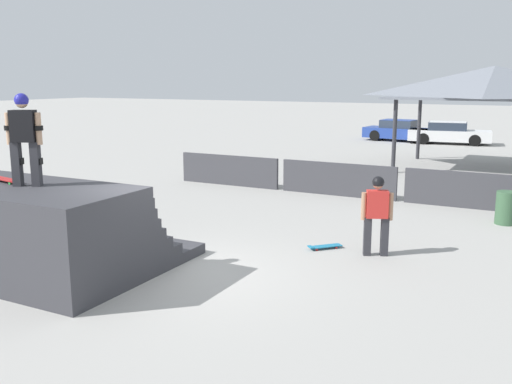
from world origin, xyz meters
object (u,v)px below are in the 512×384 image
Objects in this scene: parked_car_blue at (399,131)px; skateboard_on_deck at (7,180)px; trash_bin at (506,208)px; bystander_walking at (377,209)px; skater_on_deck at (24,133)px; parked_car_white at (449,133)px; skateboard_on_ground at (324,246)px.

skateboard_on_deck is at bearing -85.73° from parked_car_blue.
bystander_walking is at bearing -118.16° from trash_bin.
skateboard_on_deck is 7.35m from bystander_walking.
skateboard_on_deck is at bearing 149.49° from skater_on_deck.
bystander_walking is at bearing -91.97° from parked_car_white.
bystander_walking is 2.44× the size of skateboard_on_ground.
parked_car_white is at bearing 103.34° from trash_bin.
skater_on_deck reaches higher than trash_bin.
bystander_walking reaches higher than parked_car_white.
parked_car_blue is at bearing 64.75° from skater_on_deck.
skateboard_on_deck is 0.20× the size of parked_car_blue.
parked_car_white is at bearing -134.09° from skateboard_on_ground.
skater_on_deck is at bearing 14.44° from bystander_walking.
skateboard_on_ground is 22.93m from parked_car_white.
trash_bin reaches higher than skateboard_on_ground.
skateboard_on_deck is (-0.63, 0.06, -0.91)m from skater_on_deck.
parked_car_blue is (-5.12, 23.10, -0.40)m from bystander_walking.
parked_car_white is at bearing 0.49° from parked_car_blue.
trash_bin is at bearing -175.16° from skateboard_on_ground.
parked_car_blue is (-3.99, 23.18, 0.54)m from skateboard_on_ground.
skater_on_deck reaches higher than parked_car_white.
parked_car_blue is at bearing 111.17° from trash_bin.
parked_car_white is at bearing 58.61° from skater_on_deck.
trash_bin is (7.58, 8.40, -2.28)m from skater_on_deck.
parked_car_blue is (0.24, 27.35, -2.10)m from skater_on_deck.
parked_car_blue is at bearing 98.66° from skateboard_on_deck.
skateboard_on_deck is 1.01× the size of trash_bin.
parked_car_white is (2.92, -0.29, 0.00)m from parked_car_blue.
skateboard_on_deck is at bearing -134.56° from trash_bin.
skateboard_on_deck is 0.18× the size of parked_car_white.
bystander_walking is at bearing 137.23° from skateboard_on_ground.
skateboard_on_ground is 23.53m from parked_car_blue.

